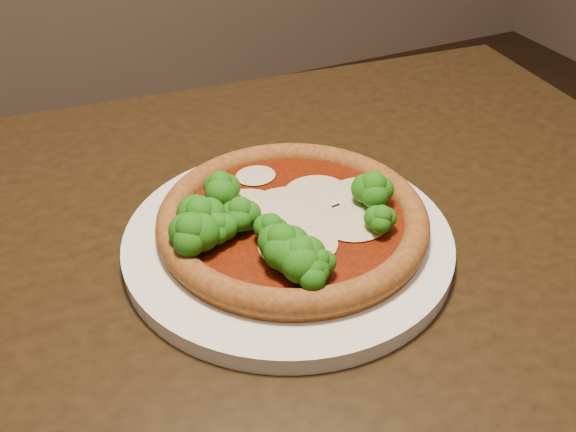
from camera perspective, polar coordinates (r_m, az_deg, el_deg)
name	(u,v)px	position (r m, az deg, el deg)	size (l,w,h in m)	color
dining_table	(256,353)	(0.69, -2.88, -12.06)	(1.18, 0.97, 0.75)	black
plate	(288,241)	(0.65, 0.00, -2.20)	(0.33, 0.33, 0.02)	silver
pizza	(288,220)	(0.64, -0.03, -0.32)	(0.27, 0.27, 0.06)	brown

